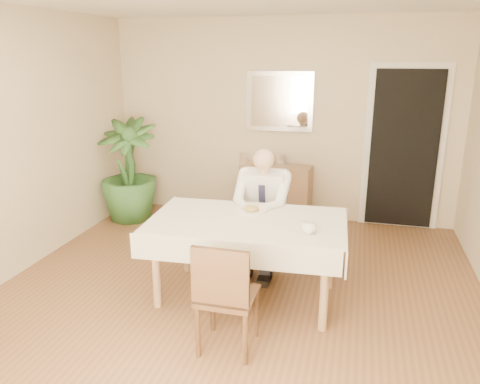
% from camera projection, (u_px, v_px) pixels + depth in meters
% --- Properties ---
extents(room, '(5.00, 5.02, 2.60)m').
position_uv_depth(room, '(229.00, 163.00, 3.79)').
color(room, brown).
rests_on(room, ground).
extents(window, '(1.34, 0.04, 1.44)m').
position_uv_depth(window, '(14.00, 290.00, 1.45)').
color(window, silver).
rests_on(window, room).
extents(doorway, '(0.96, 0.07, 2.10)m').
position_uv_depth(doorway, '(404.00, 150.00, 5.79)').
color(doorway, silver).
rests_on(doorway, ground).
extents(mirror, '(0.86, 0.04, 0.76)m').
position_uv_depth(mirror, '(280.00, 102.00, 6.01)').
color(mirror, silver).
rests_on(mirror, room).
extents(dining_table, '(1.77, 1.10, 0.75)m').
position_uv_depth(dining_table, '(247.00, 229.00, 4.12)').
color(dining_table, '#8C6C4C').
rests_on(dining_table, ground).
extents(chair_far, '(0.44, 0.44, 0.85)m').
position_uv_depth(chair_far, '(266.00, 217.00, 4.99)').
color(chair_far, '#3D2414').
rests_on(chair_far, ground).
extents(chair_near, '(0.42, 0.42, 0.88)m').
position_uv_depth(chair_near, '(225.00, 293.00, 3.37)').
color(chair_near, '#3D2414').
rests_on(chair_near, ground).
extents(seated_man, '(0.48, 0.72, 1.24)m').
position_uv_depth(seated_man, '(261.00, 206.00, 4.66)').
color(seated_man, white).
rests_on(seated_man, ground).
extents(plate, '(0.26, 0.26, 0.02)m').
position_uv_depth(plate, '(252.00, 211.00, 4.28)').
color(plate, white).
rests_on(plate, dining_table).
extents(food, '(0.14, 0.14, 0.06)m').
position_uv_depth(food, '(252.00, 209.00, 4.28)').
color(food, olive).
rests_on(food, dining_table).
extents(knife, '(0.01, 0.13, 0.01)m').
position_uv_depth(knife, '(254.00, 212.00, 4.21)').
color(knife, silver).
rests_on(knife, dining_table).
extents(fork, '(0.01, 0.13, 0.01)m').
position_uv_depth(fork, '(246.00, 211.00, 4.23)').
color(fork, silver).
rests_on(fork, dining_table).
extents(coffee_mug, '(0.14, 0.14, 0.10)m').
position_uv_depth(coffee_mug, '(309.00, 227.00, 3.78)').
color(coffee_mug, white).
rests_on(coffee_mug, dining_table).
extents(sideboard, '(0.96, 0.41, 0.74)m').
position_uv_depth(sideboard, '(276.00, 192.00, 6.21)').
color(sideboard, '#8C6C4C').
rests_on(sideboard, ground).
extents(photo_frame_left, '(0.10, 0.02, 0.14)m').
position_uv_depth(photo_frame_left, '(243.00, 158.00, 6.20)').
color(photo_frame_left, silver).
rests_on(photo_frame_left, sideboard).
extents(photo_frame_center, '(0.10, 0.02, 0.14)m').
position_uv_depth(photo_frame_center, '(264.00, 158.00, 6.18)').
color(photo_frame_center, silver).
rests_on(photo_frame_center, sideboard).
extents(photo_frame_right, '(0.10, 0.02, 0.14)m').
position_uv_depth(photo_frame_right, '(281.00, 159.00, 6.14)').
color(photo_frame_right, silver).
rests_on(photo_frame_right, sideboard).
extents(potted_palm, '(0.85, 0.85, 1.35)m').
position_uv_depth(potted_palm, '(129.00, 170.00, 6.14)').
color(potted_palm, '#275020').
rests_on(potted_palm, ground).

